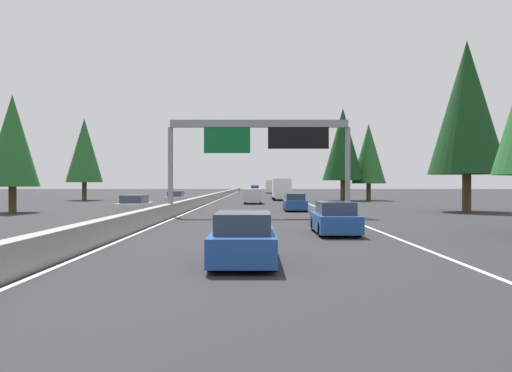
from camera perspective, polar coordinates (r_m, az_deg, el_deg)
The scene contains 20 objects.
ground_plane at distance 62.55m, azimuth -5.13°, elevation -1.83°, with size 320.00×320.00×0.00m, color #262628.
median_barrier at distance 82.49m, azimuth -4.06°, elevation -1.01°, with size 180.00×0.56×0.90m, color gray.
shoulder_stripe_right at distance 72.52m, azimuth 4.71°, elevation -1.54°, with size 160.00×0.16×0.01m, color silver.
shoulder_stripe_median at distance 72.49m, azimuth -4.21°, elevation -1.54°, with size 160.00×0.16×0.01m, color silver.
sign_gantry_overhead at distance 35.73m, azimuth 0.63°, elevation 5.15°, with size 0.50×12.68×6.69m.
sedan_mid_left at distance 14.77m, azimuth -1.41°, elevation -5.94°, with size 4.40×1.80×1.47m.
sedan_far_center at distance 23.51m, azimuth 8.74°, elevation -3.63°, with size 4.40×1.80×1.47m.
minivan_near_center at distance 58.39m, azimuth -0.36°, elevation -1.04°, with size 5.00×1.95×1.69m.
bus_distant_b at distance 124.92m, azimuth 1.68°, elevation 0.00°, with size 11.50×2.55×3.10m.
pickup_mid_right at distance 125.99m, azimuth -0.13°, elevation -0.36°, with size 5.60×2.00×1.86m.
box_truck_near_right at distance 71.35m, azimuth 2.80°, elevation -0.27°, with size 8.50×2.40×2.95m.
sedan_mid_center at distance 43.04m, azimuth 4.33°, elevation -1.86°, with size 4.40×1.80×1.47m.
sedan_far_left at distance 87.22m, azimuth -0.16°, elevation -0.79°, with size 4.40×1.80×1.47m.
oncoming_near at distance 37.64m, azimuth -13.29°, elevation -2.18°, with size 4.40×1.80×1.47m.
oncoming_far at distance 56.09m, azimuth -8.85°, elevation -1.37°, with size 4.40×1.80×1.47m.
conifer_right_near at distance 45.21m, azimuth 22.36°, elevation 8.06°, with size 6.10×6.10×13.86m.
conifer_right_mid at distance 70.30m, azimuth 9.62°, elevation 4.58°, with size 5.49×5.49×12.47m.
conifer_right_far at distance 71.76m, azimuth 12.39°, elevation 3.52°, with size 4.61×4.61×10.47m.
conifer_left_near at distance 44.83m, azimuth -25.41°, elevation 4.56°, with size 4.10×4.10×9.31m.
conifer_left_mid at distance 74.16m, azimuth -18.52°, elevation 3.77°, with size 4.95×4.95×11.24m.
Camera 1 is at (-2.25, -5.72, 2.28)m, focal length 36.05 mm.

